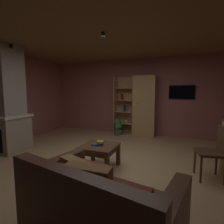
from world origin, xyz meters
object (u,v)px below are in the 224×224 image
(stone_fireplace, at_px, (4,104))
(wall_mounted_tv, at_px, (182,92))
(dining_chair, at_px, (215,149))
(table_book_0, at_px, (95,145))
(table_book_1, at_px, (100,143))
(coffee_table, at_px, (99,150))
(table_book_2, at_px, (100,142))
(potted_floor_plant, at_px, (118,127))
(leather_couch, at_px, (97,209))
(bookshelf_cabinet, at_px, (142,107))

(stone_fireplace, height_order, wall_mounted_tv, stone_fireplace)
(dining_chair, bearing_deg, table_book_0, -170.22)
(table_book_1, bearing_deg, coffee_table, 163.09)
(stone_fireplace, distance_m, table_book_0, 2.69)
(stone_fireplace, bearing_deg, table_book_2, -1.80)
(table_book_0, bearing_deg, dining_chair, 9.78)
(table_book_0, relative_size, potted_floor_plant, 0.24)
(table_book_2, bearing_deg, table_book_0, -152.36)
(wall_mounted_tv, bearing_deg, dining_chair, -77.84)
(coffee_table, xyz_separation_m, table_book_1, (0.02, -0.01, 0.13))
(leather_couch, distance_m, wall_mounted_tv, 4.73)
(stone_fireplace, height_order, dining_chair, stone_fireplace)
(bookshelf_cabinet, relative_size, wall_mounted_tv, 2.59)
(stone_fireplace, relative_size, potted_floor_plant, 4.60)
(stone_fireplace, height_order, table_book_0, stone_fireplace)
(leather_couch, xyz_separation_m, table_book_1, (-0.69, 1.50, 0.18))
(wall_mounted_tv, bearing_deg, table_book_1, -114.80)
(table_book_0, xyz_separation_m, wall_mounted_tv, (1.49, 3.06, 1.00))
(stone_fireplace, xyz_separation_m, table_book_0, (2.59, -0.13, -0.70))
(bookshelf_cabinet, bearing_deg, table_book_0, -95.51)
(stone_fireplace, distance_m, leather_couch, 3.83)
(stone_fireplace, bearing_deg, table_book_0, -2.84)
(dining_chair, bearing_deg, table_book_1, -170.47)
(table_book_1, relative_size, potted_floor_plant, 0.19)
(leather_couch, height_order, table_book_1, leather_couch)
(leather_couch, bearing_deg, table_book_1, 114.60)
(table_book_0, bearing_deg, leather_couch, -62.19)
(coffee_table, height_order, potted_floor_plant, potted_floor_plant)
(coffee_table, height_order, table_book_2, table_book_2)
(table_book_2, height_order, wall_mounted_tv, wall_mounted_tv)
(stone_fireplace, xyz_separation_m, wall_mounted_tv, (4.09, 2.93, 0.30))
(potted_floor_plant, bearing_deg, bookshelf_cabinet, 12.87)
(table_book_1, bearing_deg, potted_floor_plant, 102.42)
(stone_fireplace, xyz_separation_m, leather_couch, (3.37, -1.60, -0.85))
(coffee_table, relative_size, dining_chair, 0.72)
(bookshelf_cabinet, distance_m, table_book_2, 2.85)
(table_book_2, xyz_separation_m, dining_chair, (1.99, 0.31, 0.00))
(stone_fireplace, relative_size, bookshelf_cabinet, 1.30)
(leather_couch, height_order, table_book_0, leather_couch)
(table_book_0, bearing_deg, bookshelf_cabinet, 84.49)
(table_book_1, xyz_separation_m, potted_floor_plant, (-0.58, 2.65, -0.22))
(coffee_table, relative_size, potted_floor_plant, 1.17)
(table_book_0, bearing_deg, wall_mounted_tv, 63.97)
(table_book_2, bearing_deg, table_book_1, -70.71)
(table_book_0, relative_size, wall_mounted_tv, 0.17)
(bookshelf_cabinet, height_order, coffee_table, bookshelf_cabinet)
(bookshelf_cabinet, bearing_deg, potted_floor_plant, -167.13)
(bookshelf_cabinet, distance_m, leather_couch, 4.40)
(coffee_table, bearing_deg, table_book_0, -155.41)
(coffee_table, height_order, table_book_0, table_book_0)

